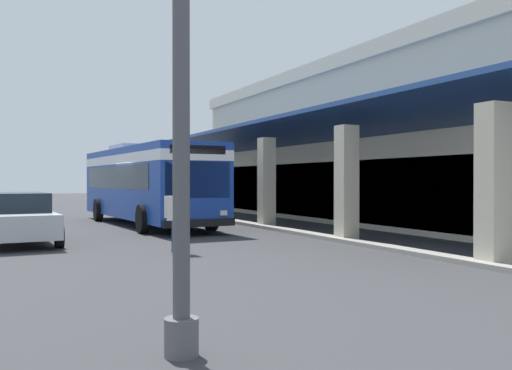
# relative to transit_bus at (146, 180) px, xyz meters

# --- Properties ---
(ground) EXTENTS (120.00, 120.00, 0.00)m
(ground) POSITION_rel_transit_bus_xyz_m (1.37, 7.75, -1.85)
(ground) COLOR #38383A
(curb_strip) EXTENTS (33.45, 0.50, 0.12)m
(curb_strip) POSITION_rel_transit_bus_xyz_m (2.92, 3.71, -1.79)
(curb_strip) COLOR #9E998E
(curb_strip) RESTS_ON ground
(plaza_building) EXTENTS (28.17, 16.22, 6.95)m
(plaza_building) POSITION_rel_transit_bus_xyz_m (2.92, 13.34, 1.63)
(plaza_building) COLOR beige
(plaza_building) RESTS_ON ground
(transit_bus) EXTENTS (11.34, 3.25, 3.34)m
(transit_bus) POSITION_rel_transit_bus_xyz_m (0.00, 0.00, 0.00)
(transit_bus) COLOR #193D9E
(transit_bus) RESTS_ON ground
(parked_sedan_silver) EXTENTS (4.51, 2.21, 1.47)m
(parked_sedan_silver) POSITION_rel_transit_bus_xyz_m (5.38, -5.07, -1.10)
(parked_sedan_silver) COLOR #B2B5BA
(parked_sedan_silver) RESTS_ON ground
(pedestrian) EXTENTS (0.45, 0.56, 1.66)m
(pedestrian) POSITION_rel_transit_bus_xyz_m (9.22, -1.49, -0.92)
(pedestrian) COLOR navy
(pedestrian) RESTS_ON ground
(potted_palm) EXTENTS (1.96, 1.68, 2.74)m
(potted_palm) POSITION_rel_transit_bus_xyz_m (-6.73, 4.97, -1.11)
(potted_palm) COLOR gray
(potted_palm) RESTS_ON ground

